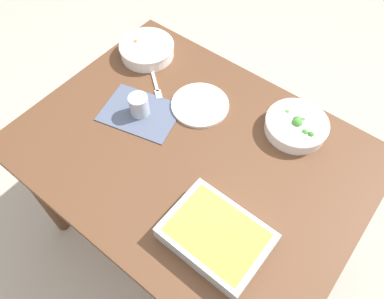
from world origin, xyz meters
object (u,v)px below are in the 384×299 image
object	(u,v)px
side_plate	(200,105)
drink_cup	(139,106)
baking_dish	(216,236)
fork_on_table	(156,85)
stew_bowl	(147,49)
broccoli_bowl	(296,125)
spoon_by_stew	(140,59)

from	to	relation	value
side_plate	drink_cup	bearing A→B (deg)	-132.84
baking_dish	fork_on_table	world-z (taller)	baking_dish
stew_bowl	side_plate	bearing A→B (deg)	-14.10
stew_bowl	side_plate	world-z (taller)	stew_bowl
drink_cup	broccoli_bowl	bearing A→B (deg)	30.09
fork_on_table	baking_dish	bearing A→B (deg)	-33.07
broccoli_bowl	spoon_by_stew	world-z (taller)	broccoli_bowl
side_plate	fork_on_table	world-z (taller)	side_plate
stew_bowl	baking_dish	distance (m)	0.85
baking_dish	drink_cup	xyz separation A→B (m)	(-0.51, 0.22, 0.00)
side_plate	fork_on_table	xyz separation A→B (m)	(-0.20, -0.02, -0.00)
spoon_by_stew	baking_dish	bearing A→B (deg)	-31.44
drink_cup	fork_on_table	world-z (taller)	drink_cup
baking_dish	side_plate	world-z (taller)	baking_dish
stew_bowl	fork_on_table	xyz separation A→B (m)	(0.15, -0.11, -0.03)
stew_bowl	baking_dish	world-z (taller)	same
baking_dish	stew_bowl	bearing A→B (deg)	145.99
stew_bowl	fork_on_table	size ratio (longest dim) A/B	1.52
fork_on_table	spoon_by_stew	bearing A→B (deg)	155.31
broccoli_bowl	drink_cup	bearing A→B (deg)	-149.91
drink_cup	spoon_by_stew	bearing A→B (deg)	132.97
broccoli_bowl	side_plate	distance (m)	0.36
stew_bowl	spoon_by_stew	distance (m)	0.05
spoon_by_stew	fork_on_table	bearing A→B (deg)	-24.69
spoon_by_stew	fork_on_table	size ratio (longest dim) A/B	1.16
drink_cup	fork_on_table	xyz separation A→B (m)	(-0.05, 0.14, -0.04)
stew_bowl	broccoli_bowl	size ratio (longest dim) A/B	1.01
side_plate	spoon_by_stew	distance (m)	0.35
baking_dish	side_plate	size ratio (longest dim) A/B	1.38
broccoli_bowl	drink_cup	xyz separation A→B (m)	(-0.50, -0.29, 0.01)
drink_cup	fork_on_table	size ratio (longest dim) A/B	0.56
side_plate	spoon_by_stew	xyz separation A→B (m)	(-0.35, 0.04, -0.00)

